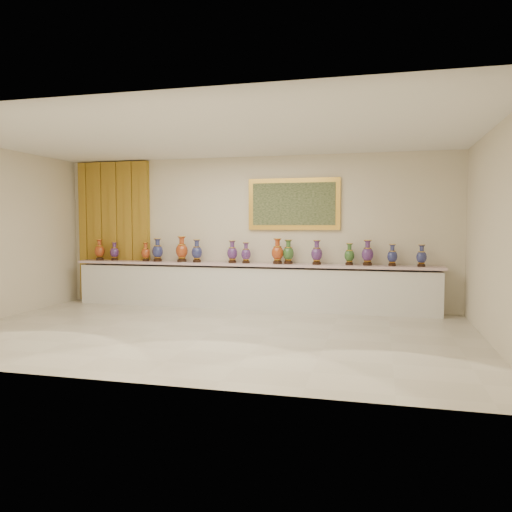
{
  "coord_description": "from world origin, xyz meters",
  "views": [
    {
      "loc": [
        2.51,
        -7.16,
        1.66
      ],
      "look_at": [
        0.28,
        1.7,
        1.08
      ],
      "focal_mm": 35.0,
      "sensor_mm": 36.0,
      "label": 1
    }
  ],
  "objects_px": {
    "counter": "(249,286)",
    "vase_2": "(146,253)",
    "vase_0": "(100,251)",
    "vase_1": "(114,252)"
  },
  "relations": [
    {
      "from": "counter",
      "to": "vase_2",
      "type": "xyz_separation_m",
      "value": [
        -2.2,
        -0.03,
        0.64
      ]
    },
    {
      "from": "vase_0",
      "to": "vase_2",
      "type": "xyz_separation_m",
      "value": [
        1.07,
        -0.01,
        -0.03
      ]
    },
    {
      "from": "vase_1",
      "to": "vase_2",
      "type": "height_order",
      "value": "same"
    },
    {
      "from": "vase_0",
      "to": "vase_2",
      "type": "distance_m",
      "value": 1.07
    },
    {
      "from": "counter",
      "to": "vase_2",
      "type": "bearing_deg",
      "value": -179.14
    },
    {
      "from": "counter",
      "to": "vase_1",
      "type": "bearing_deg",
      "value": 179.63
    },
    {
      "from": "vase_2",
      "to": "vase_0",
      "type": "bearing_deg",
      "value": 179.44
    },
    {
      "from": "vase_2",
      "to": "counter",
      "type": "bearing_deg",
      "value": 0.86
    },
    {
      "from": "counter",
      "to": "vase_2",
      "type": "height_order",
      "value": "vase_2"
    },
    {
      "from": "vase_0",
      "to": "vase_1",
      "type": "distance_m",
      "value": 0.33
    }
  ]
}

